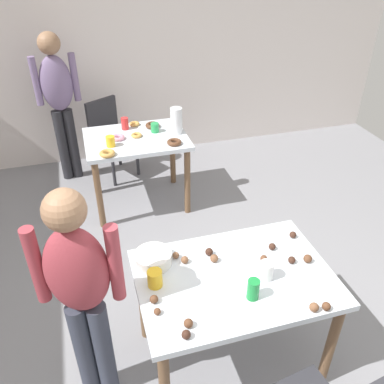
% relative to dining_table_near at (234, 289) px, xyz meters
% --- Properties ---
extents(ground_plane, '(6.40, 6.40, 0.00)m').
position_rel_dining_table_near_xyz_m(ground_plane, '(-0.01, -0.02, -0.64)').
color(ground_plane, gray).
extents(wall_back, '(6.40, 0.10, 2.60)m').
position_rel_dining_table_near_xyz_m(wall_back, '(-0.01, 3.18, 0.66)').
color(wall_back, silver).
rests_on(wall_back, ground_plane).
extents(dining_table_near, '(1.12, 0.78, 0.75)m').
position_rel_dining_table_near_xyz_m(dining_table_near, '(0.00, 0.00, 0.00)').
color(dining_table_near, silver).
rests_on(dining_table_near, ground_plane).
extents(dining_table_far, '(0.97, 0.72, 0.75)m').
position_rel_dining_table_near_xyz_m(dining_table_far, '(-0.24, 1.98, -0.02)').
color(dining_table_far, silver).
rests_on(dining_table_far, ground_plane).
extents(chair_far_table, '(0.55, 0.55, 0.87)m').
position_rel_dining_table_near_xyz_m(chair_far_table, '(-0.44, 2.69, -0.15)').
color(chair_far_table, '#2D2D33').
rests_on(chair_far_table, ground_plane).
extents(person_girl_near, '(0.45, 0.27, 1.48)m').
position_rel_dining_table_near_xyz_m(person_girl_near, '(-0.84, 0.01, 0.24)').
color(person_girl_near, '#383D4C').
rests_on(person_girl_near, ground_plane).
extents(person_adult_far, '(0.45, 0.23, 1.60)m').
position_rel_dining_table_near_xyz_m(person_adult_far, '(-0.91, 2.73, 0.33)').
color(person_adult_far, '#28282D').
rests_on(person_adult_far, ground_plane).
extents(mixing_bowl, '(0.22, 0.22, 0.08)m').
position_rel_dining_table_near_xyz_m(mixing_bowl, '(-0.43, 0.23, 0.14)').
color(mixing_bowl, white).
rests_on(mixing_bowl, dining_table_near).
extents(soda_can, '(0.07, 0.07, 0.12)m').
position_rel_dining_table_near_xyz_m(soda_can, '(0.03, -0.18, 0.17)').
color(soda_can, '#198438').
rests_on(soda_can, dining_table_near).
extents(fork_near, '(0.17, 0.02, 0.01)m').
position_rel_dining_table_near_xyz_m(fork_near, '(0.24, -0.22, 0.11)').
color(fork_near, silver).
rests_on(fork_near, dining_table_near).
extents(cup_near_0, '(0.08, 0.08, 0.10)m').
position_rel_dining_table_near_xyz_m(cup_near_0, '(-0.45, 0.06, 0.16)').
color(cup_near_0, yellow).
rests_on(cup_near_0, dining_table_near).
extents(cup_near_1, '(0.08, 0.08, 0.11)m').
position_rel_dining_table_near_xyz_m(cup_near_1, '(0.16, -0.06, 0.16)').
color(cup_near_1, white).
rests_on(cup_near_1, dining_table_near).
extents(cake_ball_0, '(0.04, 0.04, 0.04)m').
position_rel_dining_table_near_xyz_m(cake_ball_0, '(-0.29, 0.24, 0.13)').
color(cake_ball_0, brown).
rests_on(cake_ball_0, dining_table_near).
extents(cake_ball_1, '(0.04, 0.04, 0.04)m').
position_rel_dining_table_near_xyz_m(cake_ball_1, '(0.48, 0.22, 0.13)').
color(cake_ball_1, '#3D2319').
rests_on(cake_ball_1, dining_table_near).
extents(cake_ball_2, '(0.05, 0.05, 0.05)m').
position_rel_dining_table_near_xyz_m(cake_ball_2, '(-0.25, 0.18, 0.13)').
color(cake_ball_2, brown).
rests_on(cake_ball_2, dining_table_near).
extents(cake_ball_3, '(0.04, 0.04, 0.04)m').
position_rel_dining_table_near_xyz_m(cake_ball_3, '(-0.48, -0.15, 0.12)').
color(cake_ball_3, brown).
rests_on(cake_ball_3, dining_table_near).
extents(cake_ball_4, '(0.04, 0.04, 0.04)m').
position_rel_dining_table_near_xyz_m(cake_ball_4, '(0.21, 0.07, 0.13)').
color(cake_ball_4, brown).
rests_on(cake_ball_4, dining_table_near).
extents(cake_ball_5, '(0.05, 0.05, 0.05)m').
position_rel_dining_table_near_xyz_m(cake_ball_5, '(-0.35, -0.26, 0.13)').
color(cake_ball_5, brown).
rests_on(cake_ball_5, dining_table_near).
extents(cake_ball_6, '(0.05, 0.05, 0.05)m').
position_rel_dining_table_near_xyz_m(cake_ball_6, '(-0.09, 0.21, 0.13)').
color(cake_ball_6, '#3D2319').
rests_on(cake_ball_6, dining_table_near).
extents(cake_ball_7, '(0.05, 0.05, 0.05)m').
position_rel_dining_table_near_xyz_m(cake_ball_7, '(0.30, -0.35, 0.13)').
color(cake_ball_7, brown).
rests_on(cake_ball_7, dining_table_near).
extents(cake_ball_8, '(0.05, 0.05, 0.05)m').
position_rel_dining_table_near_xyz_m(cake_ball_8, '(-0.08, 0.15, 0.13)').
color(cake_ball_8, brown).
rests_on(cake_ball_8, dining_table_near).
extents(cake_ball_9, '(0.05, 0.05, 0.05)m').
position_rel_dining_table_near_xyz_m(cake_ball_9, '(-0.38, -0.32, 0.13)').
color(cake_ball_9, '#3D2319').
rests_on(cake_ball_9, dining_table_near).
extents(cake_ball_10, '(0.05, 0.05, 0.05)m').
position_rel_dining_table_near_xyz_m(cake_ball_10, '(-0.48, -0.06, 0.13)').
color(cake_ball_10, brown).
rests_on(cake_ball_10, dining_table_near).
extents(cake_ball_11, '(0.04, 0.04, 0.04)m').
position_rel_dining_table_near_xyz_m(cake_ball_11, '(0.30, 0.15, 0.13)').
color(cake_ball_11, '#3D2319').
rests_on(cake_ball_11, dining_table_near).
extents(cake_ball_12, '(0.05, 0.05, 0.05)m').
position_rel_dining_table_near_xyz_m(cake_ball_12, '(0.37, -0.36, 0.13)').
color(cake_ball_12, brown).
rests_on(cake_ball_12, dining_table_near).
extents(cake_ball_13, '(0.04, 0.04, 0.04)m').
position_rel_dining_table_near_xyz_m(cake_ball_13, '(0.36, 0.01, 0.13)').
color(cake_ball_13, '#3D2319').
rests_on(cake_ball_13, dining_table_near).
extents(cake_ball_14, '(0.05, 0.05, 0.05)m').
position_rel_dining_table_near_xyz_m(cake_ball_14, '(0.46, -0.01, 0.13)').
color(cake_ball_14, brown).
rests_on(cake_ball_14, dining_table_near).
extents(pitcher_far, '(0.11, 0.11, 0.25)m').
position_rel_dining_table_near_xyz_m(pitcher_far, '(0.16, 1.97, 0.23)').
color(pitcher_far, white).
rests_on(pitcher_far, dining_table_far).
extents(cup_far_0, '(0.07, 0.07, 0.12)m').
position_rel_dining_table_near_xyz_m(cup_far_0, '(-0.31, 2.20, 0.16)').
color(cup_far_0, red).
rests_on(cup_far_0, dining_table_far).
extents(cup_far_1, '(0.08, 0.08, 0.09)m').
position_rel_dining_table_near_xyz_m(cup_far_1, '(-0.04, 2.05, 0.15)').
color(cup_far_1, green).
rests_on(cup_far_1, dining_table_far).
extents(cup_far_2, '(0.08, 0.08, 0.10)m').
position_rel_dining_table_near_xyz_m(cup_far_2, '(-0.49, 1.86, 0.15)').
color(cup_far_2, yellow).
rests_on(cup_far_2, dining_table_far).
extents(donut_far_0, '(0.10, 0.10, 0.03)m').
position_rel_dining_table_near_xyz_m(donut_far_0, '(-0.23, 1.99, 0.12)').
color(donut_far_0, gold).
rests_on(donut_far_0, dining_table_far).
extents(donut_far_1, '(0.12, 0.12, 0.04)m').
position_rel_dining_table_near_xyz_m(donut_far_1, '(-0.41, 1.98, 0.12)').
color(donut_far_1, pink).
rests_on(donut_far_1, dining_table_far).
extents(donut_far_2, '(0.14, 0.14, 0.04)m').
position_rel_dining_table_near_xyz_m(donut_far_2, '(-0.54, 1.68, 0.13)').
color(donut_far_2, gold).
rests_on(donut_far_2, dining_table_far).
extents(donut_far_3, '(0.10, 0.10, 0.03)m').
position_rel_dining_table_near_xyz_m(donut_far_3, '(-0.21, 2.26, 0.12)').
color(donut_far_3, gold).
rests_on(donut_far_3, dining_table_far).
extents(donut_far_4, '(0.13, 0.13, 0.04)m').
position_rel_dining_table_near_xyz_m(donut_far_4, '(0.08, 1.74, 0.13)').
color(donut_far_4, brown).
rests_on(donut_far_4, dining_table_far).
extents(donut_far_5, '(0.14, 0.14, 0.04)m').
position_rel_dining_table_near_xyz_m(donut_far_5, '(-0.04, 2.17, 0.13)').
color(donut_far_5, brown).
rests_on(donut_far_5, dining_table_far).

